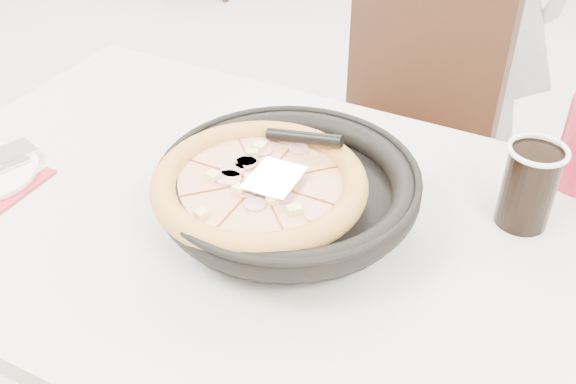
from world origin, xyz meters
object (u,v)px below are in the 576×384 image
at_px(cola_glass, 528,188).
at_px(chair_far, 377,164).
at_px(main_table, 253,360).
at_px(pizza_pan, 288,196).
at_px(pizza, 260,193).

bearing_deg(cola_glass, chair_far, 131.88).
relative_size(main_table, pizza_pan, 3.15).
bearing_deg(main_table, pizza_pan, 14.69).
xyz_separation_m(pizza, cola_glass, (0.36, 0.19, 0.00)).
relative_size(main_table, cola_glass, 9.23).
height_order(main_table, pizza, pizza).
bearing_deg(chair_far, pizza_pan, 105.32).
height_order(pizza_pan, cola_glass, cola_glass).
bearing_deg(main_table, chair_far, 88.28).
xyz_separation_m(main_table, cola_glass, (0.40, 0.18, 0.44)).
distance_m(chair_far, pizza_pan, 0.67).
relative_size(chair_far, pizza, 3.27).
relative_size(pizza, cola_glass, 2.24).
bearing_deg(pizza, pizza_pan, 46.75).
height_order(main_table, pizza_pan, pizza_pan).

